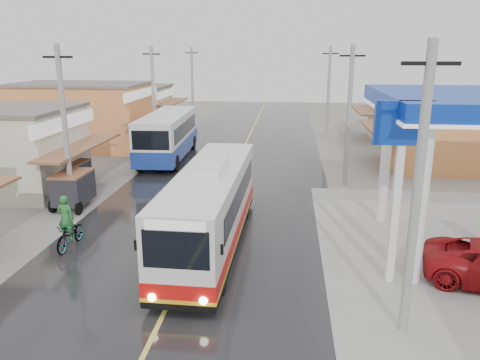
# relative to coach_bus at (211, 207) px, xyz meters

# --- Properties ---
(ground) EXTENTS (120.00, 120.00, 0.00)m
(ground) POSITION_rel_coach_bus_xyz_m (-0.62, -5.37, -1.66)
(ground) COLOR slate
(ground) RESTS_ON ground
(road) EXTENTS (12.00, 90.00, 0.02)m
(road) POSITION_rel_coach_bus_xyz_m (-0.62, 9.63, -1.65)
(road) COLOR black
(road) RESTS_ON ground
(centre_line) EXTENTS (0.15, 90.00, 0.01)m
(centre_line) POSITION_rel_coach_bus_xyz_m (-0.62, 9.63, -1.64)
(centre_line) COLOR #D8CC4C
(centre_line) RESTS_ON road
(shopfronts_left) EXTENTS (11.00, 44.00, 5.20)m
(shopfronts_left) POSITION_rel_coach_bus_xyz_m (-13.62, 12.63, -1.66)
(shopfronts_left) COLOR tan
(shopfronts_left) RESTS_ON ground
(utility_poles_left) EXTENTS (1.60, 50.00, 8.00)m
(utility_poles_left) POSITION_rel_coach_bus_xyz_m (-7.62, 10.63, -1.66)
(utility_poles_left) COLOR gray
(utility_poles_left) RESTS_ON ground
(utility_poles_right) EXTENTS (1.60, 36.00, 8.00)m
(utility_poles_right) POSITION_rel_coach_bus_xyz_m (6.38, 9.63, -1.66)
(utility_poles_right) COLOR gray
(utility_poles_right) RESTS_ON ground
(coach_bus) EXTENTS (2.69, 11.09, 3.45)m
(coach_bus) POSITION_rel_coach_bus_xyz_m (0.00, 0.00, 0.00)
(coach_bus) COLOR silver
(coach_bus) RESTS_ON road
(second_bus) EXTENTS (3.07, 10.04, 3.30)m
(second_bus) POSITION_rel_coach_bus_xyz_m (-5.66, 15.09, 0.11)
(second_bus) COLOR silver
(second_bus) RESTS_ON road
(cyclist) EXTENTS (0.80, 2.13, 2.28)m
(cyclist) POSITION_rel_coach_bus_xyz_m (-5.63, -0.83, -0.92)
(cyclist) COLOR black
(cyclist) RESTS_ON ground
(tricycle_near) EXTENTS (1.60, 2.42, 1.85)m
(tricycle_near) POSITION_rel_coach_bus_xyz_m (-7.67, 3.93, -0.61)
(tricycle_near) COLOR #26262D
(tricycle_near) RESTS_ON ground
(tricycle_far) EXTENTS (1.55, 2.22, 1.62)m
(tricycle_far) POSITION_rel_coach_bus_xyz_m (-9.14, 7.13, -0.74)
(tricycle_far) COLOR #26262D
(tricycle_far) RESTS_ON ground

